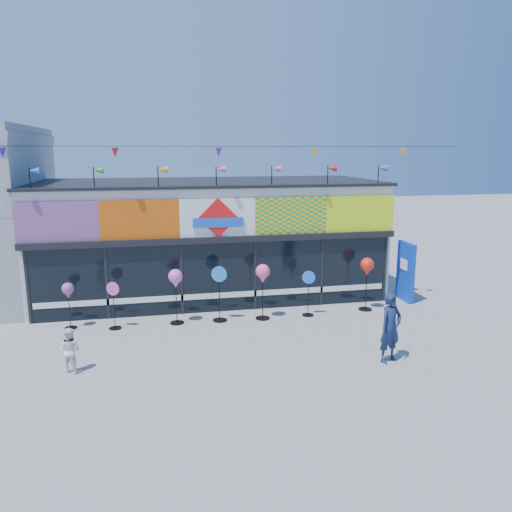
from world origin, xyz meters
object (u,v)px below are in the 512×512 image
object	(u,v)px
child	(70,350)
adult_man	(391,328)
blue_sign	(406,272)
spinner_0	(68,292)
spinner_2	(176,280)
spinner_6	(367,268)
spinner_1	(114,304)
spinner_3	(219,292)
spinner_4	(263,275)
spinner_5	(308,292)

from	to	relation	value
child	adult_man	bearing A→B (deg)	-159.89
blue_sign	adult_man	bearing A→B (deg)	-121.88
adult_man	spinner_0	bearing A→B (deg)	132.88
spinner_2	spinner_6	distance (m)	6.19
spinner_1	spinner_2	size ratio (longest dim) A/B	0.84
spinner_6	adult_man	size ratio (longest dim) A/B	1.00
spinner_1	adult_man	distance (m)	7.88
spinner_3	adult_man	size ratio (longest dim) A/B	0.98
spinner_4	spinner_1	bearing A→B (deg)	179.64
spinner_3	adult_man	xyz separation A→B (m)	(3.76, -3.85, -0.03)
spinner_3	spinner_5	bearing A→B (deg)	-1.49
spinner_2	adult_man	xyz separation A→B (m)	(5.08, -3.89, -0.48)
blue_sign	spinner_5	xyz separation A→B (m)	(-3.83, -0.91, -0.26)
spinner_1	spinner_5	bearing A→B (deg)	-0.18
spinner_6	spinner_3	bearing A→B (deg)	-178.82
blue_sign	spinner_2	bearing A→B (deg)	-174.42
spinner_6	adult_man	xyz separation A→B (m)	(-1.11, -3.95, -0.53)
adult_man	child	distance (m)	7.80
spinner_3	spinner_6	size ratio (longest dim) A/B	0.98
spinner_4	child	size ratio (longest dim) A/B	1.62
spinner_2	child	distance (m)	4.00
adult_man	spinner_2	bearing A→B (deg)	121.97
spinner_6	spinner_2	bearing A→B (deg)	-179.41
spinner_1	child	distance (m)	2.92
spinner_0	adult_man	world-z (taller)	adult_man
spinner_4	spinner_6	size ratio (longest dim) A/B	1.00
spinner_5	adult_man	xyz separation A→B (m)	(0.93, -3.78, 0.11)
blue_sign	spinner_2	distance (m)	8.02
spinner_2	spinner_1	bearing A→B (deg)	-177.12
spinner_0	spinner_6	distance (m)	9.31
spinner_5	adult_man	world-z (taller)	adult_man
blue_sign	spinner_1	bearing A→B (deg)	-174.95
spinner_3	child	world-z (taller)	spinner_3
spinner_2	spinner_4	bearing A→B (deg)	-2.58
spinner_0	spinner_2	world-z (taller)	spinner_2
spinner_4	adult_man	distance (m)	4.51
spinner_2	spinner_4	size ratio (longest dim) A/B	0.97
spinner_5	spinner_1	bearing A→B (deg)	179.82
spinner_3	spinner_6	world-z (taller)	spinner_6
spinner_0	adult_man	xyz separation A→B (m)	(8.19, -4.09, -0.24)
spinner_5	spinner_6	distance (m)	2.14
blue_sign	spinner_0	xyz separation A→B (m)	(-11.09, -0.60, 0.08)
spinner_5	child	xyz separation A→B (m)	(-6.80, -2.77, -0.23)
spinner_6	spinner_1	bearing A→B (deg)	-178.89
spinner_1	spinner_3	bearing A→B (deg)	1.01
spinner_2	blue_sign	bearing A→B (deg)	5.75
spinner_2	spinner_5	size ratio (longest dim) A/B	1.16
spinner_2	adult_man	size ratio (longest dim) A/B	0.96
spinner_0	spinner_6	world-z (taller)	spinner_6
spinner_0	spinner_4	xyz separation A→B (m)	(5.78, -0.33, 0.29)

